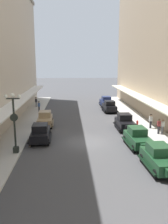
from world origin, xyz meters
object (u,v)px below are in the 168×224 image
object	(u,v)px
parked_car_2	(45,119)
fire_hydrant	(137,124)
parked_car_6	(109,106)
pedestrian_3	(39,106)
parked_car_1	(125,122)
pedestrian_2	(159,126)
parked_car_0	(106,101)
parked_car_4	(40,132)
parked_car_5	(138,137)
pedestrian_4	(162,127)
parked_car_3	(159,157)
lamp_post_with_clock	(14,121)
pedestrian_1	(36,102)
pedestrian_0	(151,121)

from	to	relation	value
parked_car_2	fire_hydrant	xyz separation A→B (m)	(11.18, -1.65, -0.38)
parked_car_6	pedestrian_3	size ratio (longest dim) A/B	2.58
parked_car_1	pedestrian_2	xyz separation A→B (m)	(3.17, -2.42, 0.05)
parked_car_0	parked_car_4	distance (m)	20.86
parked_car_6	fire_hydrant	xyz separation A→B (m)	(1.79, -9.61, -0.38)
parked_car_5	parked_car_6	distance (m)	15.86
parked_car_4	pedestrian_4	bearing A→B (deg)	5.28
parked_car_6	pedestrian_2	bearing A→B (deg)	-75.11
parked_car_5	pedestrian_3	bearing A→B (deg)	125.00
parked_car_2	parked_car_3	bearing A→B (deg)	-52.75
parked_car_6	parked_car_1	bearing A→B (deg)	-89.18
parked_car_6	parked_car_4	bearing A→B (deg)	-123.80
pedestrian_3	pedestrian_4	world-z (taller)	pedestrian_3
parked_car_2	pedestrian_4	world-z (taller)	parked_car_2
parked_car_4	parked_car_6	world-z (taller)	same
parked_car_1	parked_car_4	size ratio (longest dim) A/B	0.99
lamp_post_with_clock	pedestrian_4	bearing A→B (deg)	16.66
parked_car_1	parked_car_6	xyz separation A→B (m)	(-0.14, 10.05, 0.00)
lamp_post_with_clock	fire_hydrant	bearing A→B (deg)	30.04
parked_car_2	parked_car_4	bearing A→B (deg)	-88.50
pedestrian_1	pedestrian_2	xyz separation A→B (m)	(15.51, -16.86, -0.02)
parked_car_1	pedestrian_1	distance (m)	18.99
parked_car_4	parked_car_5	xyz separation A→B (m)	(9.23, -2.06, 0.00)
pedestrian_4	parked_car_5	bearing A→B (deg)	-138.43
pedestrian_3	pedestrian_2	bearing A→B (deg)	-40.90
parked_car_3	parked_car_6	size ratio (longest dim) A/B	1.00
parked_car_3	pedestrian_0	distance (m)	10.80
parked_car_1	parked_car_5	world-z (taller)	same
parked_car_6	pedestrian_4	bearing A→B (deg)	-73.79
pedestrian_0	parked_car_0	bearing A→B (deg)	101.21
parked_car_5	pedestrian_2	xyz separation A→B (m)	(3.32, 3.38, 0.05)
pedestrian_2	pedestrian_0	bearing A→B (deg)	93.11
parked_car_4	pedestrian_1	world-z (taller)	parked_car_4
parked_car_4	pedestrian_1	distance (m)	18.42
parked_car_0	parked_car_2	xyz separation A→B (m)	(-9.61, -12.76, 0.00)
parked_car_0	pedestrian_1	xyz separation A→B (m)	(-12.41, -0.42, 0.07)
parked_car_3	parked_car_4	xyz separation A→B (m)	(-9.46, 6.81, 0.00)
parked_car_3	pedestrian_1	distance (m)	27.90
parked_car_2	parked_car_5	world-z (taller)	same
parked_car_1	pedestrian_2	world-z (taller)	parked_car_1
lamp_post_with_clock	pedestrian_4	size ratio (longest dim) A/B	3.15
pedestrian_2	pedestrian_4	size ratio (longest dim) A/B	1.00
parked_car_5	pedestrian_4	distance (m)	4.90
parked_car_1	lamp_post_with_clock	xyz separation A→B (m)	(-11.10, -6.93, 2.04)
parked_car_0	pedestrian_1	distance (m)	12.42
parked_car_3	parked_car_2	bearing A→B (deg)	127.25
parked_car_5	fire_hydrant	xyz separation A→B (m)	(1.79, 6.25, -0.38)
parked_car_2	parked_car_4	world-z (taller)	same
parked_car_0	lamp_post_with_clock	xyz separation A→B (m)	(-11.18, -21.78, 2.04)
fire_hydrant	pedestrian_2	xyz separation A→B (m)	(1.52, -2.87, 0.43)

